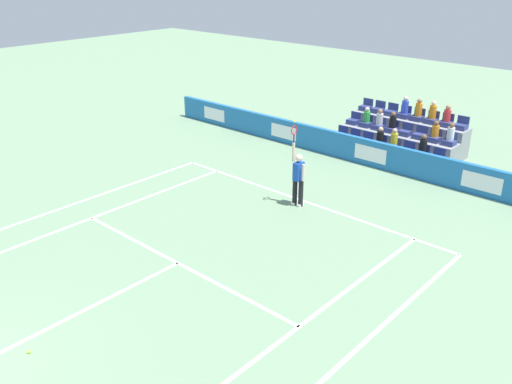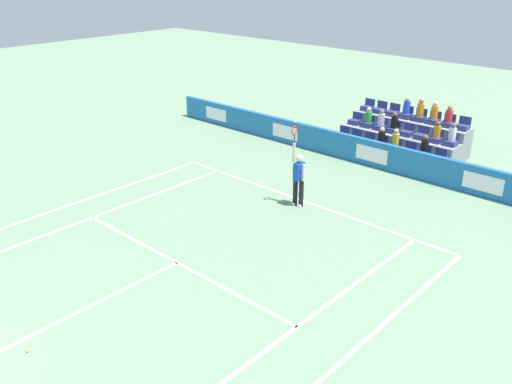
% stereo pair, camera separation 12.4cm
% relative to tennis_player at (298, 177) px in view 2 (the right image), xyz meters
% --- Properties ---
extents(line_baseline, '(10.97, 0.10, 0.01)m').
position_rel_tennis_player_xyz_m(line_baseline, '(0.10, -0.39, -0.99)').
color(line_baseline, white).
rests_on(line_baseline, ground).
extents(line_service, '(8.23, 0.10, 0.01)m').
position_rel_tennis_player_xyz_m(line_service, '(0.10, 5.10, -0.99)').
color(line_service, white).
rests_on(line_service, ground).
extents(line_centre_service, '(0.10, 6.40, 0.01)m').
position_rel_tennis_player_xyz_m(line_centre_service, '(0.10, 8.30, -0.99)').
color(line_centre_service, white).
rests_on(line_centre_service, ground).
extents(line_singles_sideline_left, '(0.10, 11.89, 0.01)m').
position_rel_tennis_player_xyz_m(line_singles_sideline_left, '(4.22, 5.56, -0.99)').
color(line_singles_sideline_left, white).
rests_on(line_singles_sideline_left, ground).
extents(line_singles_sideline_right, '(0.10, 11.89, 0.01)m').
position_rel_tennis_player_xyz_m(line_singles_sideline_right, '(-4.01, 5.56, -0.99)').
color(line_singles_sideline_right, white).
rests_on(line_singles_sideline_right, ground).
extents(line_doubles_sideline_left, '(0.10, 11.89, 0.01)m').
position_rel_tennis_player_xyz_m(line_doubles_sideline_left, '(5.59, 5.56, -0.99)').
color(line_doubles_sideline_left, white).
rests_on(line_doubles_sideline_left, ground).
extents(line_doubles_sideline_right, '(0.10, 11.89, 0.01)m').
position_rel_tennis_player_xyz_m(line_doubles_sideline_right, '(-5.38, 5.56, -0.99)').
color(line_doubles_sideline_right, white).
rests_on(line_doubles_sideline_right, ground).
extents(line_centre_mark, '(0.10, 0.20, 0.01)m').
position_rel_tennis_player_xyz_m(line_centre_mark, '(0.10, -0.29, -0.99)').
color(line_centre_mark, white).
rests_on(line_centre_mark, ground).
extents(sponsor_barrier, '(21.67, 0.22, 1.04)m').
position_rel_tennis_player_xyz_m(sponsor_barrier, '(0.10, -4.83, -0.47)').
color(sponsor_barrier, '#1E66AD').
rests_on(sponsor_barrier, ground).
extents(tennis_player, '(0.53, 0.37, 2.85)m').
position_rel_tennis_player_xyz_m(tennis_player, '(0.00, 0.00, 0.00)').
color(tennis_player, black).
rests_on(tennis_player, ground).
extents(stadium_stand, '(4.96, 2.85, 2.20)m').
position_rel_tennis_player_xyz_m(stadium_stand, '(0.08, -7.14, -0.42)').
color(stadium_stand, gray).
rests_on(stadium_stand, ground).
extents(loose_tennis_ball, '(0.07, 0.07, 0.07)m').
position_rel_tennis_player_xyz_m(loose_tennis_ball, '(-0.36, 9.54, -0.96)').
color(loose_tennis_ball, '#D1E533').
rests_on(loose_tennis_ball, ground).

